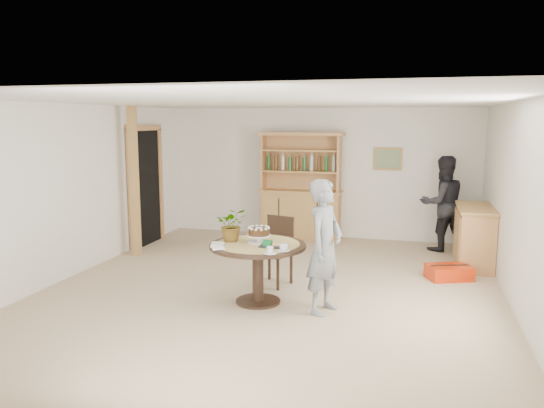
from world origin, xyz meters
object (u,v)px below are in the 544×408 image
(hutch, at_px, (301,203))
(sideboard, at_px, (474,236))
(dining_table, at_px, (258,256))
(dining_chair, at_px, (277,246))
(teen_boy, at_px, (325,247))
(adult_person, at_px, (442,203))
(red_suitcase, at_px, (449,272))

(hutch, bearing_deg, sideboard, -22.21)
(dining_table, bearing_deg, hutch, 93.94)
(dining_chair, bearing_deg, dining_table, -74.97)
(sideboard, xyz_separation_m, dining_table, (-2.78, -2.52, 0.13))
(sideboard, distance_m, teen_boy, 3.27)
(adult_person, bearing_deg, dining_table, 30.44)
(hutch, xyz_separation_m, dining_chair, (0.28, -2.94, -0.15))
(sideboard, height_order, adult_person, adult_person)
(hutch, bearing_deg, dining_chair, -84.51)
(hutch, relative_size, dining_chair, 2.16)
(teen_boy, xyz_separation_m, red_suitcase, (1.52, 1.76, -0.70))
(hutch, bearing_deg, dining_table, -86.06)
(dining_table, bearing_deg, adult_person, 55.99)
(dining_chair, distance_m, teen_boy, 1.27)
(hutch, distance_m, sideboard, 3.29)
(hutch, relative_size, adult_person, 1.23)
(dining_table, bearing_deg, red_suitcase, 35.01)
(hutch, bearing_deg, teen_boy, -73.98)
(dining_table, height_order, red_suitcase, dining_table)
(red_suitcase, bearing_deg, hutch, 119.04)
(teen_boy, distance_m, adult_person, 3.84)
(hutch, xyz_separation_m, teen_boy, (1.11, -3.86, 0.11))
(hutch, relative_size, dining_table, 1.70)
(teen_boy, bearing_deg, red_suitcase, -23.81)
(red_suitcase, bearing_deg, adult_person, 69.20)
(sideboard, bearing_deg, dining_table, -137.77)
(hutch, height_order, adult_person, hutch)
(red_suitcase, bearing_deg, dining_chair, 177.25)
(red_suitcase, bearing_deg, teen_boy, -153.16)
(dining_table, xyz_separation_m, adult_person, (2.32, 3.45, 0.23))
(dining_table, bearing_deg, dining_chair, 88.42)
(adult_person, bearing_deg, sideboard, 90.77)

